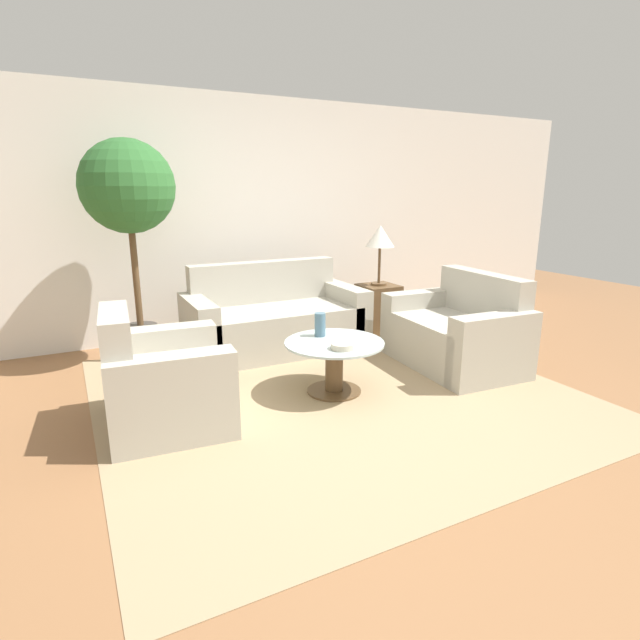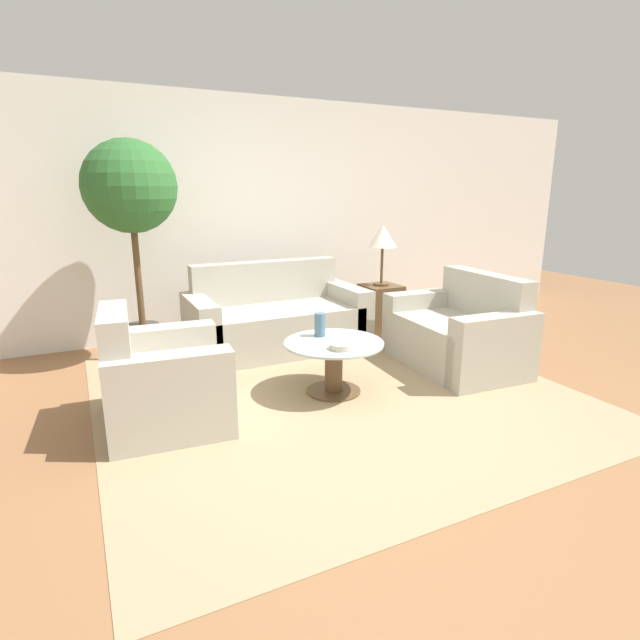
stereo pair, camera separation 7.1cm
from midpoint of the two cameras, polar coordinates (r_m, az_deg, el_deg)
ground_plane at (r=3.60m, az=4.38°, el=-11.79°), size 14.00×14.00×0.00m
wall_back at (r=5.77m, az=-9.62°, el=11.47°), size 10.00×0.06×2.60m
rug at (r=4.11m, az=2.05°, el=-8.18°), size 3.60×3.48×0.01m
sofa_main at (r=5.16m, az=-4.74°, el=-0.09°), size 1.78×0.86×0.87m
armchair at (r=3.66m, az=-17.42°, el=-7.02°), size 0.87×0.96×0.84m
loveseat at (r=4.83m, az=16.16°, el=-1.67°), size 0.90×1.31×0.86m
coffee_table at (r=4.01m, az=2.09°, el=-4.57°), size 0.80×0.80×0.43m
side_table at (r=5.72m, az=7.27°, el=1.19°), size 0.40×0.40×0.56m
table_lamp at (r=5.59m, az=7.54°, el=9.27°), size 0.32×0.32×0.66m
potted_plant at (r=4.87m, az=-20.42°, el=13.10°), size 0.82×0.82×2.04m
vase at (r=4.09m, az=0.49°, el=-0.52°), size 0.09×0.09×0.20m
bowl at (r=3.78m, az=3.01°, el=-3.01°), size 0.18×0.18×0.05m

